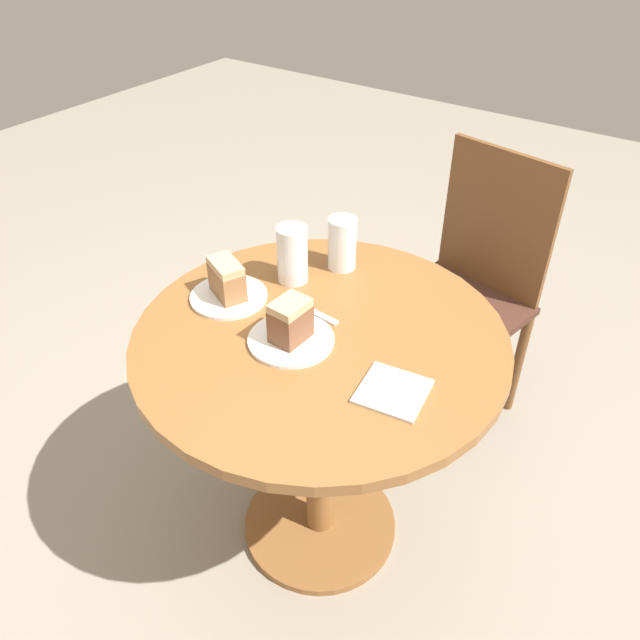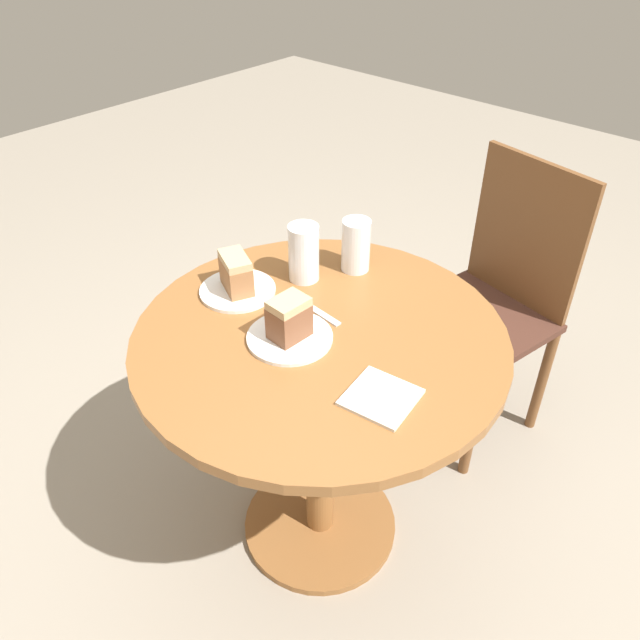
# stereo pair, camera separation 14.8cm
# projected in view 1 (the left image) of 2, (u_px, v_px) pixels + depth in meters

# --- Properties ---
(ground_plane) EXTENTS (8.00, 8.00, 0.00)m
(ground_plane) POSITION_uv_depth(u_px,v_px,m) (320.00, 525.00, 1.98)
(ground_plane) COLOR gray
(table) EXTENTS (0.92, 0.92, 0.78)m
(table) POSITION_uv_depth(u_px,v_px,m) (320.00, 389.00, 1.62)
(table) COLOR brown
(table) RESTS_ON ground_plane
(chair) EXTENTS (0.50, 0.48, 0.97)m
(chair) POSITION_uv_depth(u_px,v_px,m) (468.00, 288.00, 2.15)
(chair) COLOR brown
(chair) RESTS_ON ground_plane
(plate_near) EXTENTS (0.21, 0.21, 0.01)m
(plate_near) POSITION_uv_depth(u_px,v_px,m) (291.00, 340.00, 1.48)
(plate_near) COLOR white
(plate_near) RESTS_ON table
(plate_far) EXTENTS (0.20, 0.20, 0.01)m
(plate_far) POSITION_uv_depth(u_px,v_px,m) (229.00, 296.00, 1.62)
(plate_far) COLOR white
(plate_far) RESTS_ON table
(cake_slice_near) EXTENTS (0.07, 0.09, 0.10)m
(cake_slice_near) POSITION_uv_depth(u_px,v_px,m) (290.00, 321.00, 1.45)
(cake_slice_near) COLOR brown
(cake_slice_near) RESTS_ON plate_near
(cake_slice_far) EXTENTS (0.12, 0.10, 0.10)m
(cake_slice_far) POSITION_uv_depth(u_px,v_px,m) (227.00, 279.00, 1.59)
(cake_slice_far) COLOR #9E6B42
(cake_slice_far) RESTS_ON plate_far
(glass_lemonade) EXTENTS (0.08, 0.08, 0.16)m
(glass_lemonade) POSITION_uv_depth(u_px,v_px,m) (292.00, 257.00, 1.65)
(glass_lemonade) COLOR beige
(glass_lemonade) RESTS_ON table
(glass_water) EXTENTS (0.08, 0.08, 0.15)m
(glass_water) POSITION_uv_depth(u_px,v_px,m) (342.00, 246.00, 1.71)
(glass_water) COLOR silver
(glass_water) RESTS_ON table
(napkin_stack) EXTENTS (0.16, 0.16, 0.01)m
(napkin_stack) POSITION_uv_depth(u_px,v_px,m) (393.00, 391.00, 1.34)
(napkin_stack) COLOR silver
(napkin_stack) RESTS_ON table
(fork) EXTENTS (0.17, 0.03, 0.00)m
(fork) POSITION_uv_depth(u_px,v_px,m) (310.00, 310.00, 1.58)
(fork) COLOR silver
(fork) RESTS_ON table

